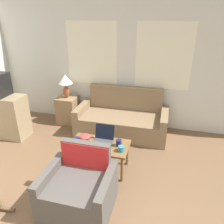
# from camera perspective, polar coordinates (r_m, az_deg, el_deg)

# --- Properties ---
(wall_back) EXTENTS (6.96, 0.06, 2.60)m
(wall_back) POSITION_cam_1_polar(r_m,az_deg,el_deg) (4.67, 4.81, 11.66)
(wall_back) COLOR silver
(wall_back) RESTS_ON ground_plane
(couch) EXTENTS (1.85, 0.86, 0.92)m
(couch) POSITION_cam_1_polar(r_m,az_deg,el_deg) (4.62, 2.70, -2.14)
(couch) COLOR #846B4C
(couch) RESTS_ON ground_plane
(armchair) EXTENTS (0.85, 0.74, 0.82)m
(armchair) POSITION_cam_1_polar(r_m,az_deg,el_deg) (2.98, -8.39, -19.43)
(armchair) COLOR #514C47
(armchair) RESTS_ON ground_plane
(tv_dresser) EXTENTS (1.06, 0.45, 0.87)m
(tv_dresser) POSITION_cam_1_polar(r_m,az_deg,el_deg) (4.95, -26.94, -0.87)
(tv_dresser) COLOR #998460
(tv_dresser) RESTS_ON ground_plane
(side_table) EXTENTS (0.42, 0.42, 0.61)m
(side_table) POSITION_cam_1_polar(r_m,az_deg,el_deg) (5.10, -11.44, 0.53)
(side_table) COLOR #937551
(side_table) RESTS_ON ground_plane
(table_lamp) EXTENTS (0.31, 0.31, 0.52)m
(table_lamp) POSITION_cam_1_polar(r_m,az_deg,el_deg) (4.88, -12.07, 7.67)
(table_lamp) COLOR brown
(table_lamp) RESTS_ON side_table
(coffee_table) EXTENTS (0.93, 0.52, 0.46)m
(coffee_table) POSITION_cam_1_polar(r_m,az_deg,el_deg) (3.48, -3.31, -9.20)
(coffee_table) COLOR brown
(coffee_table) RESTS_ON ground_plane
(laptop) EXTENTS (0.31, 0.31, 0.25)m
(laptop) POSITION_cam_1_polar(r_m,az_deg,el_deg) (3.47, -2.32, -7.04)
(laptop) COLOR #47474C
(laptop) RESTS_ON coffee_table
(cup_navy) EXTENTS (0.10, 0.10, 0.08)m
(cup_navy) POSITION_cam_1_polar(r_m,az_deg,el_deg) (3.26, 2.44, -9.55)
(cup_navy) COLOR teal
(cup_navy) RESTS_ON coffee_table
(cup_yellow) EXTENTS (0.09, 0.09, 0.08)m
(cup_yellow) POSITION_cam_1_polar(r_m,az_deg,el_deg) (3.52, -9.29, -7.19)
(cup_yellow) COLOR #191E4C
(cup_yellow) RESTS_ON coffee_table
(cup_white) EXTENTS (0.09, 0.09, 0.10)m
(cup_white) POSITION_cam_1_polar(r_m,az_deg,el_deg) (3.38, 1.77, -8.06)
(cup_white) COLOR #191E4C
(cup_white) RESTS_ON coffee_table
(snack_bowl) EXTENTS (0.19, 0.19, 0.07)m
(snack_bowl) POSITION_cam_1_polar(r_m,az_deg,el_deg) (3.59, -7.10, -6.39)
(snack_bowl) COLOR #B23D38
(snack_bowl) RESTS_ON coffee_table
(tv_remote) EXTENTS (0.05, 0.15, 0.02)m
(tv_remote) POSITION_cam_1_polar(r_m,az_deg,el_deg) (3.43, -8.48, -8.68)
(tv_remote) COLOR black
(tv_remote) RESTS_ON coffee_table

